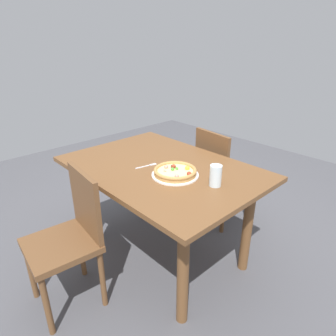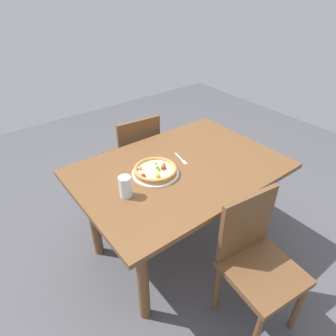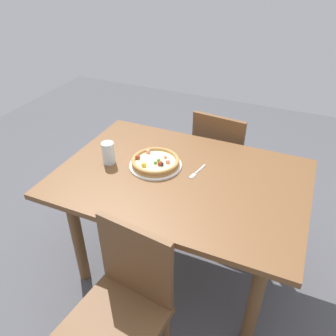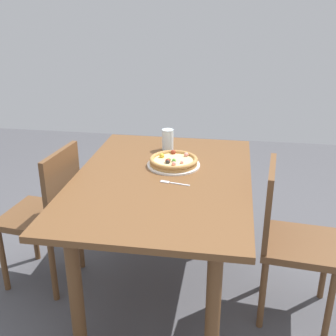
# 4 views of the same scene
# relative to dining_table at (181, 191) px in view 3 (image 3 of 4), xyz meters

# --- Properties ---
(ground_plane) EXTENTS (6.00, 6.00, 0.00)m
(ground_plane) POSITION_rel_dining_table_xyz_m (0.00, 0.00, -0.65)
(ground_plane) COLOR #4C4C51
(dining_table) EXTENTS (1.40, 0.97, 0.76)m
(dining_table) POSITION_rel_dining_table_xyz_m (0.00, 0.00, 0.00)
(dining_table) COLOR brown
(dining_table) RESTS_ON ground
(chair_near) EXTENTS (0.44, 0.44, 0.89)m
(chair_near) POSITION_rel_dining_table_xyz_m (-0.06, -0.70, -0.16)
(chair_near) COLOR brown
(chair_near) RESTS_ON ground
(chair_far) EXTENTS (0.45, 0.45, 0.89)m
(chair_far) POSITION_rel_dining_table_xyz_m (0.00, 0.70, -0.16)
(chair_far) COLOR brown
(chair_far) RESTS_ON ground
(plate) EXTENTS (0.31, 0.31, 0.01)m
(plate) POSITION_rel_dining_table_xyz_m (0.18, -0.04, 0.11)
(plate) COLOR white
(plate) RESTS_ON dining_table
(pizza) EXTENTS (0.28, 0.28, 0.05)m
(pizza) POSITION_rel_dining_table_xyz_m (0.18, -0.04, 0.14)
(pizza) COLOR #B78447
(pizza) RESTS_ON plate
(fork) EXTENTS (0.05, 0.16, 0.00)m
(fork) POSITION_rel_dining_table_xyz_m (-0.07, -0.07, 0.11)
(fork) COLOR silver
(fork) RESTS_ON dining_table
(drinking_glass) EXTENTS (0.07, 0.07, 0.13)m
(drinking_glass) POSITION_rel_dining_table_xyz_m (0.45, 0.04, 0.18)
(drinking_glass) COLOR silver
(drinking_glass) RESTS_ON dining_table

